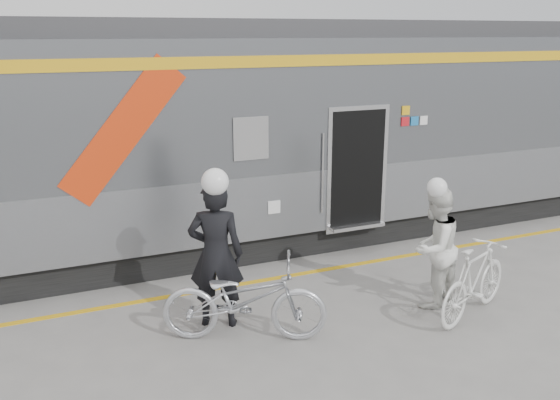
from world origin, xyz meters
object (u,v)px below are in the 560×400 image
man (216,254)px  woman (434,248)px  bicycle_left (244,299)px  bicycle_right (474,281)px

man → woman: (3.09, -0.66, -0.13)m
woman → bicycle_left: bearing=-25.0°
woman → man: bearing=-34.9°
man → bicycle_right: 3.63m
woman → bicycle_right: 0.72m
man → bicycle_right: man is taller
man → bicycle_left: size_ratio=0.95×
bicycle_right → man: bearing=47.5°
man → bicycle_left: man is taller
bicycle_left → woman: bearing=-68.0°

